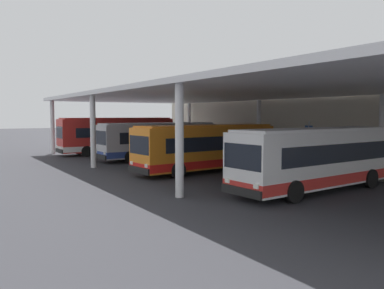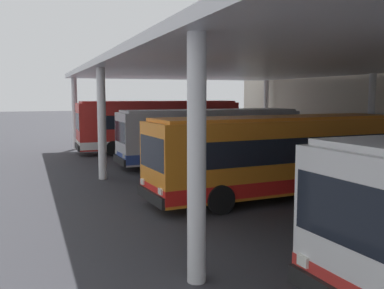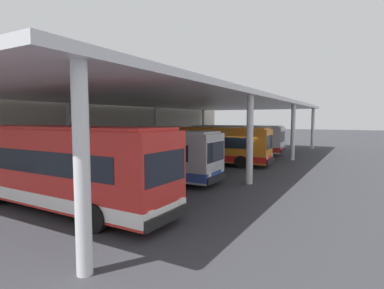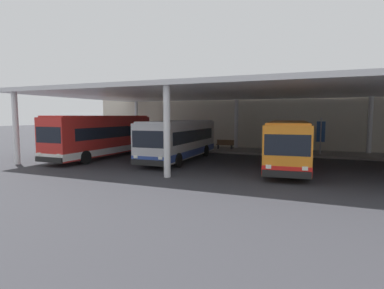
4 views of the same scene
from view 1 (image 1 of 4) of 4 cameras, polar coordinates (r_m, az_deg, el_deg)
name	(u,v)px [view 1 (image 1 of 4)]	position (r m, az deg, el deg)	size (l,w,h in m)	color
ground_plane	(164,176)	(25.07, -4.09, -4.51)	(200.00, 200.00, 0.00)	#333338
platform_kerb	(294,162)	(32.29, 14.61, -2.51)	(42.00, 4.50, 0.18)	gray
station_building_facade	(323,117)	(34.52, 18.41, 3.84)	(48.00, 1.60, 7.39)	beige
canopy_shelter	(233,94)	(27.85, 5.94, 7.31)	(40.00, 17.00, 5.55)	silver
bus_nearest_bay	(117,135)	(39.77, -10.76, 1.34)	(2.81, 11.36, 3.57)	red
bus_second_bay	(158,140)	(34.06, -4.91, 0.61)	(2.93, 10.59, 3.17)	#B7B7BC
bus_middle_bay	(207,147)	(26.57, 2.17, -0.41)	(3.30, 10.69, 3.17)	orange
bus_far_bay	(318,158)	(20.90, 17.72, -1.89)	(3.14, 10.66, 3.17)	white
bench_waiting	(240,149)	(37.27, 6.93, -0.63)	(1.80, 0.45, 0.92)	brown
trash_bin	(225,147)	(39.07, 4.75, -0.36)	(0.52, 0.52, 0.98)	maroon
banner_sign	(309,140)	(30.13, 16.52, 0.59)	(0.70, 0.12, 3.20)	#B2B2B7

